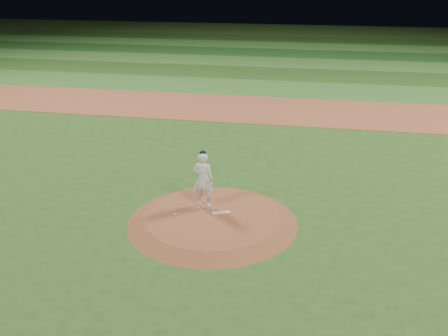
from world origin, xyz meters
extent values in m
plane|color=#2D551B|center=(0.00, 0.00, 0.00)|extent=(120.00, 120.00, 0.00)
cube|color=#9A4D2F|center=(0.00, 14.00, 0.01)|extent=(70.00, 6.00, 0.02)
cube|color=#366D27|center=(0.00, 19.50, 0.01)|extent=(70.00, 5.00, 0.02)
cube|color=#284F19|center=(0.00, 24.50, 0.01)|extent=(70.00, 5.00, 0.02)
cube|color=#3D742A|center=(0.00, 29.50, 0.01)|extent=(70.00, 5.00, 0.02)
cube|color=#1E4F19|center=(0.00, 34.50, 0.01)|extent=(70.00, 5.00, 0.02)
cube|color=#3B772B|center=(0.00, 39.50, 0.01)|extent=(70.00, 5.00, 0.02)
cube|color=#224716|center=(0.00, 44.50, 0.01)|extent=(70.00, 5.00, 0.02)
cone|color=brown|center=(0.00, 0.00, 0.12)|extent=(5.50, 5.50, 0.25)
cube|color=silver|center=(0.25, 0.19, 0.26)|extent=(0.61, 0.36, 0.03)
ellipsoid|color=white|center=(-1.17, -0.24, 0.28)|extent=(0.10, 0.10, 0.06)
imported|color=white|center=(-0.43, 0.60, 1.21)|extent=(0.75, 0.54, 1.92)
ellipsoid|color=black|center=(-0.43, 0.60, 2.15)|extent=(0.22, 0.22, 0.15)
camera|label=1|loc=(3.06, -14.03, 7.71)|focal=40.00mm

